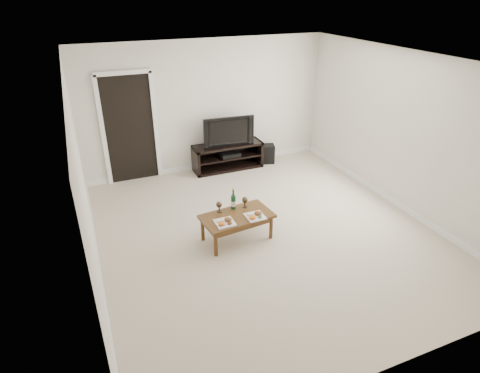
% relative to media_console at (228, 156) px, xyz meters
% --- Properties ---
extents(floor, '(5.50, 5.50, 0.00)m').
position_rel_media_console_xyz_m(floor, '(-0.33, -2.50, -0.28)').
color(floor, beige).
rests_on(floor, ground).
extents(back_wall, '(5.00, 0.04, 2.60)m').
position_rel_media_console_xyz_m(back_wall, '(-0.33, 0.27, 1.02)').
color(back_wall, silver).
rests_on(back_wall, ground).
extents(ceiling, '(5.00, 5.50, 0.04)m').
position_rel_media_console_xyz_m(ceiling, '(-0.33, -2.50, 2.35)').
color(ceiling, white).
rests_on(ceiling, back_wall).
extents(doorway, '(0.90, 0.02, 2.05)m').
position_rel_media_console_xyz_m(doorway, '(-1.88, 0.24, 0.75)').
color(doorway, black).
rests_on(doorway, ground).
extents(media_console, '(1.45, 0.45, 0.55)m').
position_rel_media_console_xyz_m(media_console, '(0.00, 0.00, 0.00)').
color(media_console, black).
rests_on(media_console, ground).
extents(television, '(1.05, 0.22, 0.60)m').
position_rel_media_console_xyz_m(television, '(0.00, 0.00, 0.57)').
color(television, black).
rests_on(television, media_console).
extents(av_receiver, '(0.41, 0.31, 0.08)m').
position_rel_media_console_xyz_m(av_receiver, '(0.04, -0.01, 0.05)').
color(av_receiver, black).
rests_on(av_receiver, media_console).
extents(subwoofer, '(0.33, 0.33, 0.40)m').
position_rel_media_console_xyz_m(subwoofer, '(0.92, -0.02, -0.08)').
color(subwoofer, black).
rests_on(subwoofer, ground).
extents(coffee_table, '(1.11, 0.68, 0.42)m').
position_rel_media_console_xyz_m(coffee_table, '(-0.82, -2.51, -0.07)').
color(coffee_table, '#513116').
rests_on(coffee_table, ground).
extents(plate_left, '(0.27, 0.27, 0.07)m').
position_rel_media_console_xyz_m(plate_left, '(-1.06, -2.65, 0.18)').
color(plate_left, white).
rests_on(plate_left, coffee_table).
extents(plate_right, '(0.27, 0.27, 0.07)m').
position_rel_media_console_xyz_m(plate_right, '(-0.59, -2.66, 0.18)').
color(plate_right, white).
rests_on(plate_right, coffee_table).
extents(wine_bottle, '(0.07, 0.07, 0.35)m').
position_rel_media_console_xyz_m(wine_bottle, '(-0.79, -2.30, 0.32)').
color(wine_bottle, '#103B1D').
rests_on(wine_bottle, coffee_table).
extents(goblet_left, '(0.09, 0.09, 0.17)m').
position_rel_media_console_xyz_m(goblet_left, '(-1.02, -2.30, 0.23)').
color(goblet_left, '#3C2F21').
rests_on(goblet_left, coffee_table).
extents(goblet_right, '(0.09, 0.09, 0.17)m').
position_rel_media_console_xyz_m(goblet_right, '(-0.61, -2.32, 0.23)').
color(goblet_right, '#3C2F21').
rests_on(goblet_right, coffee_table).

